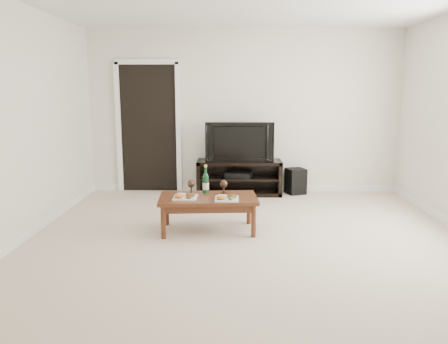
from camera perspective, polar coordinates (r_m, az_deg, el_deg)
floor at (r=4.66m, az=3.27°, el=-10.19°), size 5.50×5.50×0.00m
back_wall at (r=7.13m, az=2.63°, el=7.83°), size 5.00×0.04×2.60m
doorway at (r=7.24m, az=-9.80°, el=5.55°), size 0.90×0.02×2.05m
media_console at (r=6.98m, az=1.99°, el=-0.71°), size 1.34×0.45×0.55m
television at (r=6.89m, az=2.03°, el=4.04°), size 1.07×0.16×0.61m
av_receiver at (r=6.96m, az=1.93°, el=-0.33°), size 0.45×0.37×0.08m
subwoofer at (r=7.13m, az=9.33°, el=-1.17°), size 0.35×0.35×0.41m
coffee_table at (r=5.20m, az=-2.07°, el=-5.47°), size 1.19×0.71×0.42m
plate_left at (r=5.08m, az=-5.09°, el=-3.07°), size 0.27×0.27×0.07m
plate_right at (r=4.99m, az=0.37°, el=-3.26°), size 0.27×0.27×0.07m
wine_bottle at (r=5.29m, az=-2.41°, el=-0.91°), size 0.07×0.07×0.35m
goblet_left at (r=5.30m, az=-4.30°, el=-1.91°), size 0.09×0.09×0.17m
goblet_right at (r=5.27m, az=-0.03°, el=-1.95°), size 0.09×0.09×0.17m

